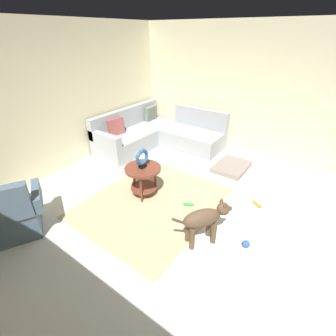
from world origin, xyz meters
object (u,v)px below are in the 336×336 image
(torus_sculpture, at_px, (142,158))
(dog_bed_mat, at_px, (232,167))
(dog_toy_ball, at_px, (246,244))
(dog, at_px, (205,219))
(sectional_couch, at_px, (157,135))
(dog_toy_bone, at_px, (188,204))
(dog_toy_rope, at_px, (257,204))
(side_table, at_px, (143,174))
(armchair, at_px, (12,216))

(torus_sculpture, bearing_deg, dog_bed_mat, -26.75)
(torus_sculpture, relative_size, dog_toy_ball, 3.28)
(dog_bed_mat, bearing_deg, dog, -167.53)
(sectional_couch, bearing_deg, dog, -131.06)
(torus_sculpture, distance_m, dog_bed_mat, 2.06)
(torus_sculpture, bearing_deg, dog, -104.51)
(dog, height_order, dog_toy_bone, dog)
(dog_toy_bone, bearing_deg, dog_toy_rope, -53.94)
(dog_toy_ball, height_order, dog_toy_bone, dog_toy_ball)
(dog_toy_ball, bearing_deg, sectional_couch, 57.39)
(side_table, bearing_deg, torus_sculpture, -122.01)
(armchair, xyz_separation_m, dog, (1.39, -2.17, 0.05))
(dog_toy_bone, bearing_deg, dog_toy_ball, -105.50)
(armchair, distance_m, dog_toy_ball, 3.14)
(dog, bearing_deg, sectional_couch, 174.03)
(side_table, xyz_separation_m, dog, (-0.35, -1.34, -0.04))
(armchair, bearing_deg, side_table, 1.85)
(dog_toy_ball, xyz_separation_m, dog_toy_rope, (0.96, 0.15, -0.02))
(armchair, distance_m, side_table, 1.93)
(dog, distance_m, dog_toy_ball, 0.65)
(armchair, distance_m, dog, 2.57)
(side_table, relative_size, dog_bed_mat, 0.75)
(armchair, bearing_deg, sectional_couch, 31.20)
(torus_sculpture, relative_size, dog_bed_mat, 0.41)
(side_table, height_order, torus_sculpture, torus_sculpture)
(armchair, height_order, torus_sculpture, armchair)
(armchair, height_order, dog_toy_ball, armchair)
(armchair, distance_m, dog_toy_rope, 3.62)
(dog_toy_ball, bearing_deg, side_table, 86.33)
(torus_sculpture, bearing_deg, armchair, 154.55)
(dog_bed_mat, distance_m, dog_toy_rope, 1.22)
(torus_sculpture, height_order, dog_toy_ball, torus_sculpture)
(sectional_couch, bearing_deg, dog_toy_ball, -122.61)
(dog_toy_ball, bearing_deg, dog_toy_bone, 74.50)
(dog_toy_ball, xyz_separation_m, dog_toy_bone, (0.29, 1.06, -0.02))
(dog_toy_rope, height_order, dog_toy_bone, dog_toy_bone)
(side_table, relative_size, dog, 0.83)
(sectional_couch, height_order, dog, sectional_couch)
(side_table, xyz_separation_m, dog_toy_ball, (-0.12, -1.85, -0.37))
(dog_toy_rope, bearing_deg, armchair, 135.55)
(armchair, xyz_separation_m, dog_toy_bone, (1.91, -1.62, -0.29))
(side_table, relative_size, torus_sculpture, 1.84)
(dog_toy_ball, height_order, dog_toy_rope, dog_toy_ball)
(sectional_couch, height_order, dog_toy_bone, sectional_couch)
(side_table, bearing_deg, dog_toy_ball, -93.67)
(dog, bearing_deg, dog_toy_bone, 171.53)
(dog_bed_mat, xyz_separation_m, dog_toy_ball, (-1.86, -0.97, 0.00))
(side_table, bearing_deg, dog_toy_rope, -63.76)
(dog_toy_rope, bearing_deg, dog_toy_ball, -170.86)
(dog, relative_size, dog_toy_bone, 4.02)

